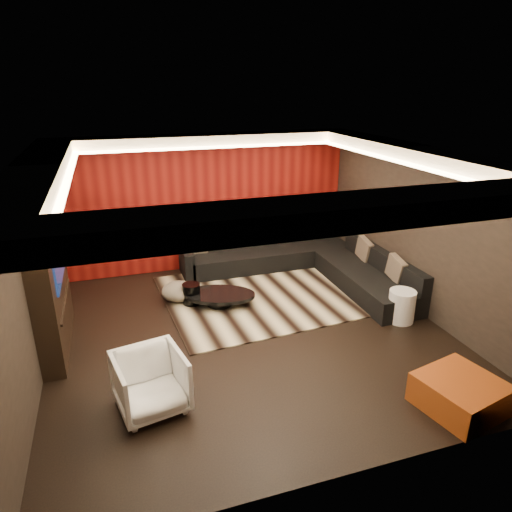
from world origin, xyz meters
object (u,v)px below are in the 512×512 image
object	(u,v)px
armchair	(151,382)
sectional_sofa	(303,263)
coffee_table	(220,299)
drum_stool	(191,294)
orange_ottoman	(460,394)
white_side_table	(401,306)

from	to	relation	value
armchair	sectional_sofa	distance (m)	4.68
coffee_table	drum_stool	size ratio (longest dim) A/B	3.37
coffee_table	sectional_sofa	size ratio (longest dim) A/B	0.35
armchair	sectional_sofa	xyz separation A→B (m)	(3.40, 3.21, -0.11)
orange_ottoman	sectional_sofa	size ratio (longest dim) A/B	0.24
white_side_table	orange_ottoman	xyz separation A→B (m)	(-0.61, -2.09, -0.08)
white_side_table	orange_ottoman	distance (m)	2.17
orange_ottoman	coffee_table	bearing A→B (deg)	120.67
white_side_table	orange_ottoman	world-z (taller)	white_side_table
orange_ottoman	white_side_table	bearing A→B (deg)	73.83
orange_ottoman	sectional_sofa	bearing A→B (deg)	92.10
coffee_table	sectional_sofa	xyz separation A→B (m)	(1.96, 0.79, 0.14)
white_side_table	sectional_sofa	size ratio (longest dim) A/B	0.15
orange_ottoman	sectional_sofa	world-z (taller)	sectional_sofa
white_side_table	orange_ottoman	bearing A→B (deg)	-106.17
drum_stool	orange_ottoman	world-z (taller)	drum_stool
coffee_table	sectional_sofa	distance (m)	2.12
drum_stool	sectional_sofa	xyz separation A→B (m)	(2.43, 0.61, 0.06)
drum_stool	white_side_table	size ratio (longest dim) A/B	0.69
drum_stool	sectional_sofa	size ratio (longest dim) A/B	0.10
armchair	sectional_sofa	size ratio (longest dim) A/B	0.22
orange_ottoman	armchair	xyz separation A→B (m)	(-3.56, 1.15, 0.17)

